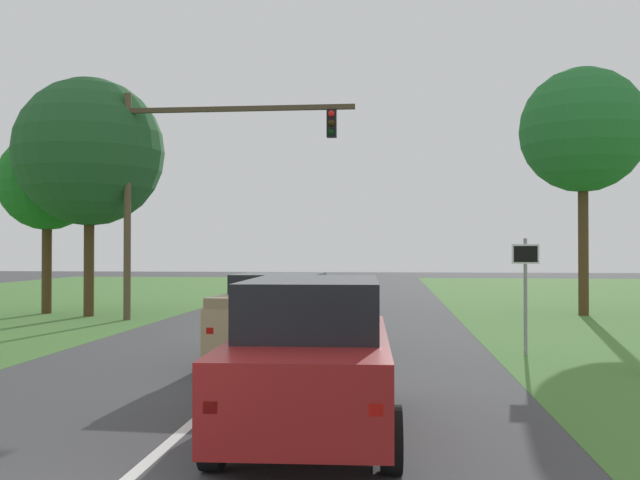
% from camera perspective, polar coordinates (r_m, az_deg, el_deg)
% --- Properties ---
extents(ground_plane, '(120.00, 120.00, 0.00)m').
position_cam_1_polar(ground_plane, '(15.96, -4.17, -9.28)').
color(ground_plane, '#424244').
extents(red_suv_near, '(2.25, 4.98, 1.97)m').
position_cam_1_polar(red_suv_near, '(9.32, -0.59, -8.96)').
color(red_suv_near, maroon).
rests_on(red_suv_near, ground_plane).
extents(pickup_truck_lead, '(2.41, 5.21, 1.85)m').
position_cam_1_polar(pickup_truck_lead, '(15.43, -3.14, -5.96)').
color(pickup_truck_lead, tan).
rests_on(pickup_truck_lead, ground_plane).
extents(traffic_light, '(7.79, 0.40, 7.64)m').
position_cam_1_polar(traffic_light, '(24.47, -10.54, 5.59)').
color(traffic_light, brown).
rests_on(traffic_light, ground_plane).
extents(keep_moving_sign, '(0.60, 0.09, 2.61)m').
position_cam_1_polar(keep_moving_sign, '(16.69, 16.00, -3.12)').
color(keep_moving_sign, gray).
rests_on(keep_moving_sign, ground_plane).
extents(oak_tree_right, '(4.49, 4.49, 8.92)m').
position_cam_1_polar(oak_tree_right, '(27.80, 20.14, 8.15)').
color(oak_tree_right, '#4C351E').
rests_on(oak_tree_right, ground_plane).
extents(extra_tree_1, '(5.25, 5.25, 8.46)m').
position_cam_1_polar(extra_tree_1, '(26.98, -17.84, 6.64)').
color(extra_tree_1, '#4C351E').
rests_on(extra_tree_1, ground_plane).
extents(extra_tree_2, '(3.59, 3.59, 6.68)m').
position_cam_1_polar(extra_tree_2, '(28.55, -20.84, 4.29)').
color(extra_tree_2, '#4C351E').
rests_on(extra_tree_2, ground_plane).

